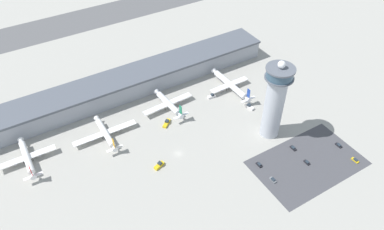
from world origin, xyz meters
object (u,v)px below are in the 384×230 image
at_px(airplane_gate_bravo, 105,133).
at_px(car_grey_coupe, 273,180).
at_px(airplane_gate_delta, 230,85).
at_px(service_truck_catering, 167,123).
at_px(car_maroon_suv, 259,165).
at_px(control_tower, 275,100).
at_px(car_white_wagon, 339,145).
at_px(car_blue_compact, 293,148).
at_px(service_truck_water, 249,107).
at_px(service_truck_fuel, 212,96).
at_px(car_yellow_taxi, 307,162).
at_px(airplane_gate_charlie, 168,103).
at_px(service_truck_baggage, 159,165).
at_px(airplane_gate_alpha, 27,158).
at_px(car_red_hatchback, 355,160).

height_order(airplane_gate_bravo, car_grey_coupe, airplane_gate_bravo).
xyz_separation_m(airplane_gate_delta, service_truck_catering, (-56.22, -8.58, -3.61)).
bearing_deg(car_maroon_suv, control_tower, 39.11).
bearing_deg(car_white_wagon, car_blue_compact, 153.69).
relative_size(service_truck_water, car_blue_compact, 1.62).
distance_m(control_tower, service_truck_fuel, 56.43).
relative_size(service_truck_catering, car_yellow_taxi, 1.90).
bearing_deg(airplane_gate_bravo, airplane_gate_delta, -0.15).
relative_size(control_tower, airplane_gate_charlie, 1.46).
relative_size(car_maroon_suv, car_grey_coupe, 0.92).
bearing_deg(car_blue_compact, service_truck_baggage, 158.88).
distance_m(service_truck_catering, car_white_wagon, 107.88).
distance_m(control_tower, service_truck_baggage, 77.64).
xyz_separation_m(airplane_gate_charlie, car_maroon_suv, (20.89, -71.65, -3.81)).
relative_size(airplane_gate_alpha, service_truck_baggage, 4.80).
height_order(airplane_gate_delta, service_truck_catering, airplane_gate_delta).
relative_size(service_truck_fuel, car_yellow_taxi, 1.51).
relative_size(control_tower, service_truck_baggage, 7.59).
relative_size(control_tower, airplane_gate_bravo, 1.32).
bearing_deg(airplane_gate_delta, car_yellow_taxi, -91.27).
bearing_deg(service_truck_water, service_truck_fuel, 124.19).
height_order(airplane_gate_delta, car_red_hatchback, airplane_gate_delta).
distance_m(control_tower, car_white_wagon, 50.25).
relative_size(airplane_gate_delta, service_truck_catering, 5.46).
bearing_deg(service_truck_baggage, car_red_hatchback, -28.88).
distance_m(car_white_wagon, car_maroon_suv, 53.09).
distance_m(airplane_gate_charlie, car_white_wagon, 111.30).
height_order(airplane_gate_charlie, car_white_wagon, airplane_gate_charlie).
xyz_separation_m(service_truck_baggage, car_white_wagon, (101.45, -41.94, -0.52)).
bearing_deg(car_grey_coupe, car_blue_compact, 25.31).
height_order(airplane_gate_delta, service_truck_fuel, airplane_gate_delta).
xyz_separation_m(car_red_hatchback, car_grey_coupe, (-50.97, 13.60, 0.05)).
bearing_deg(car_yellow_taxi, car_blue_compact, 85.50).
relative_size(car_blue_compact, car_red_hatchback, 0.94).
relative_size(airplane_gate_alpha, car_yellow_taxi, 8.38).
bearing_deg(service_truck_baggage, car_blue_compact, -21.12).
bearing_deg(service_truck_fuel, car_maroon_suv, -99.27).
bearing_deg(car_blue_compact, car_grey_coupe, -154.69).
relative_size(control_tower, car_red_hatchback, 11.65).
xyz_separation_m(service_truck_baggage, car_maroon_suv, (49.93, -29.15, -0.43)).
relative_size(service_truck_fuel, car_blue_compact, 1.41).
bearing_deg(airplane_gate_alpha, car_maroon_suv, -32.00).
xyz_separation_m(airplane_gate_delta, car_red_hatchback, (23.75, -93.51, -3.98)).
bearing_deg(car_blue_compact, car_maroon_suv, 179.52).
height_order(control_tower, airplane_gate_charlie, control_tower).
bearing_deg(car_white_wagon, control_tower, 133.35).
xyz_separation_m(car_blue_compact, car_grey_coupe, (-26.44, -12.51, 0.08)).
bearing_deg(car_grey_coupe, service_truck_baggage, 139.82).
bearing_deg(car_white_wagon, car_yellow_taxi, -179.67).
height_order(service_truck_fuel, car_red_hatchback, service_truck_fuel).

